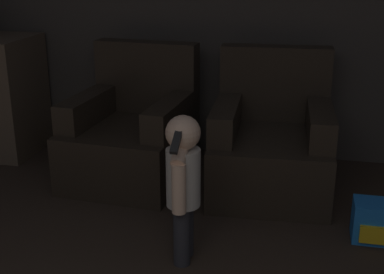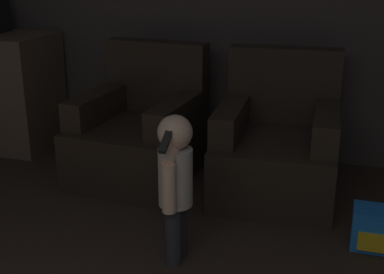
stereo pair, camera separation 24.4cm
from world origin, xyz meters
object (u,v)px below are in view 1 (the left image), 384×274
toy_backpack (374,221)px  armchair_left (133,134)px  armchair_right (271,144)px  person_toddler (183,178)px

toy_backpack → armchair_left: bearing=159.5°
armchair_left → armchair_right: bearing=4.5°
armchair_right → toy_backpack: bearing=-46.3°
armchair_left → armchair_right: same height
armchair_left → person_toddler: bearing=-55.0°
armchair_left → toy_backpack: (1.62, -0.61, -0.20)m
person_toddler → toy_backpack: 1.16m
armchair_right → person_toddler: 1.12m
armchair_left → person_toddler: 1.22m
armchair_left → person_toddler: (0.61, -1.04, 0.16)m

